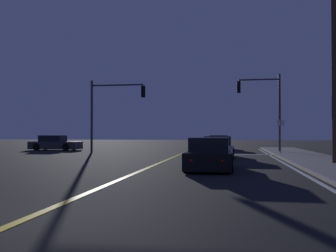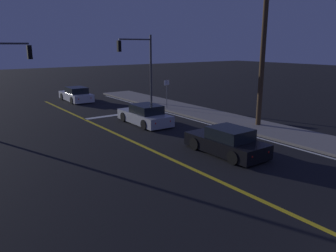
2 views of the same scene
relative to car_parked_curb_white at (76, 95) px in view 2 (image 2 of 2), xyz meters
name	(u,v)px [view 2 (image 2 of 2)]	position (x,y,z in m)	size (l,w,h in m)	color
sidewalk_right	(270,130)	(5.57, -18.16, -0.51)	(3.20, 41.38, 0.15)	gray
lane_line_center	(164,156)	(-2.52, -18.16, -0.58)	(0.20, 39.09, 0.01)	gold
lane_line_edge_right	(250,136)	(3.72, -18.16, -0.58)	(0.16, 39.09, 0.01)	white
stop_bar	(124,114)	(0.72, -8.16, -0.58)	(6.49, 0.50, 0.01)	white
car_parked_curb_white	(76,95)	(0.00, 0.00, 0.00)	(2.02, 4.67, 1.34)	silver
car_distant_tail_black	(227,142)	(0.18, -19.64, 0.00)	(1.92, 4.31, 1.34)	black
car_following_oncoming_silver	(145,115)	(0.30, -11.91, 0.00)	(1.97, 4.59, 1.34)	#B2B5BA
traffic_signal_near_right	(140,60)	(3.66, -5.86, 3.42)	(3.30, 0.28, 6.08)	#38383D
utility_pole_right	(264,37)	(5.87, -16.97, 5.09)	(1.43, 0.32, 11.06)	#42301E
street_sign_corner	(167,90)	(4.47, -8.66, 1.09)	(0.56, 0.13, 2.49)	slate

